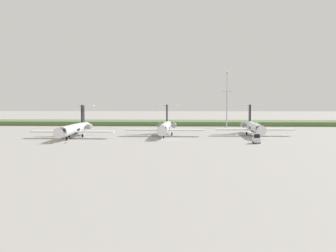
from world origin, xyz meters
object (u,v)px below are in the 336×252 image
Objects in this scene: antenna_mast at (227,105)px; baggage_tug at (256,139)px; safety_cone_front_marker at (51,142)px; safety_cone_mid_marker at (65,142)px; regional_jet_nearest at (74,129)px; regional_jet_second at (165,127)px; regional_jet_third at (254,127)px.

antenna_mast is 6.48× the size of baggage_tug.
safety_cone_front_marker is at bearing -125.55° from antenna_mast.
baggage_tug reaches higher than safety_cone_mid_marker.
antenna_mast reaches higher than safety_cone_mid_marker.
antenna_mast is (45.78, 49.31, 6.11)m from regional_jet_nearest.
regional_jet_nearest is at bearing -132.87° from antenna_mast.
regional_jet_nearest and regional_jet_second have the same top height.
baggage_tug is at bearing -95.98° from regional_jet_third.
regional_jet_third reaches higher than safety_cone_mid_marker.
regional_jet_nearest is 56.36× the size of safety_cone_mid_marker.
regional_jet_second is 1.00× the size of regional_jet_third.
regional_jet_second is 56.36× the size of safety_cone_mid_marker.
regional_jet_second is 9.69× the size of baggage_tug.
safety_cone_mid_marker is at bearing -82.97° from regional_jet_nearest.
safety_cone_mid_marker is at bearing -176.35° from baggage_tug.
baggage_tug is 46.50m from safety_cone_mid_marker.
safety_cone_front_marker is (-26.29, -25.03, -2.26)m from regional_jet_second.
antenna_mast is 79.54m from safety_cone_mid_marker.
regional_jet_second is 56.36× the size of safety_cone_front_marker.
regional_jet_third is 59.44m from safety_cone_front_marker.
regional_jet_third is 56.36× the size of safety_cone_mid_marker.
antenna_mast reaches higher than regional_jet_second.
antenna_mast reaches higher than regional_jet_nearest.
regional_jet_second is 1.49× the size of antenna_mast.
regional_jet_nearest is 1.00× the size of regional_jet_second.
regional_jet_third is (51.04, 11.08, 0.00)m from regional_jet_nearest.
regional_jet_third is 56.36× the size of safety_cone_front_marker.
antenna_mast is 63.47m from baggage_tug.
regional_jet_nearest is 52.22m from regional_jet_third.
regional_jet_second is at bearing 43.60° from safety_cone_front_marker.
regional_jet_second is 32.24m from baggage_tug.
regional_jet_nearest is at bearing -167.75° from regional_jet_third.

